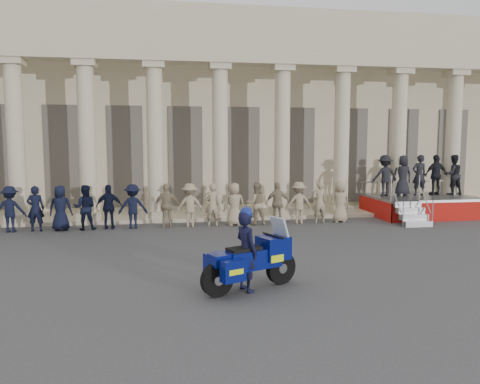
% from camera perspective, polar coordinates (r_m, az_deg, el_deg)
% --- Properties ---
extents(ground, '(90.00, 90.00, 0.00)m').
position_cam_1_polar(ground, '(11.48, -3.87, -10.08)').
color(ground, '#3E3E41').
rests_on(ground, ground).
extents(building, '(40.00, 12.50, 9.00)m').
position_cam_1_polar(building, '(25.76, -7.26, 9.06)').
color(building, '#BFB18F').
rests_on(building, ground).
extents(officer_rank, '(19.92, 0.62, 1.64)m').
position_cam_1_polar(officer_rank, '(17.89, -18.09, -1.80)').
color(officer_rank, black).
rests_on(officer_rank, ground).
extents(reviewing_stand, '(4.32, 4.11, 2.63)m').
position_cam_1_polar(reviewing_stand, '(21.59, 20.87, 1.06)').
color(reviewing_stand, gray).
rests_on(reviewing_stand, ground).
extents(motorcycle, '(2.26, 1.42, 1.54)m').
position_cam_1_polar(motorcycle, '(10.21, 1.39, -8.25)').
color(motorcycle, black).
rests_on(motorcycle, ground).
extents(rider, '(0.63, 0.75, 1.84)m').
position_cam_1_polar(rider, '(10.08, 0.77, -7.01)').
color(rider, black).
rests_on(rider, ground).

